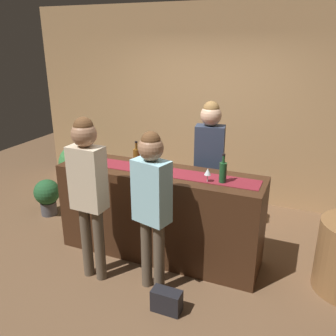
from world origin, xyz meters
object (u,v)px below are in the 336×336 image
object	(u,v)px
wine_glass_near_customer	(208,172)
potted_plant_tall	(79,167)
wine_bottle_green	(223,172)
potted_plant_small	(47,195)
wine_bottle_amber	(137,158)
customer_browsing	(88,183)
bartender	(209,156)
handbag	(167,301)
customer_sipping	(152,198)
wine_glass_mid_counter	(95,153)

from	to	relation	value
wine_glass_near_customer	potted_plant_tall	world-z (taller)	wine_glass_near_customer
wine_bottle_green	potted_plant_small	xyz separation A→B (m)	(-2.60, 0.34, -0.85)
wine_bottle_amber	wine_glass_near_customer	distance (m)	0.87
wine_glass_near_customer	customer_browsing	xyz separation A→B (m)	(-1.04, -0.56, -0.07)
bartender	handbag	size ratio (longest dim) A/B	6.21
potted_plant_tall	bartender	bearing A→B (deg)	-9.99
customer_sipping	handbag	xyz separation A→B (m)	(0.26, -0.25, -0.90)
wine_glass_near_customer	potted_plant_tall	size ratio (longest dim) A/B	0.17
potted_plant_small	handbag	size ratio (longest dim) A/B	1.90
customer_sipping	potted_plant_small	bearing A→B (deg)	171.46
wine_bottle_green	handbag	xyz separation A→B (m)	(-0.27, -0.79, -1.04)
wine_bottle_green	wine_glass_near_customer	bearing A→B (deg)	-162.10
wine_bottle_green	wine_glass_mid_counter	distance (m)	1.55
potted_plant_tall	customer_browsing	bearing A→B (deg)	-50.12
potted_plant_tall	wine_bottle_green	bearing A→B (deg)	-21.96
wine_glass_near_customer	customer_sipping	bearing A→B (deg)	-127.91
wine_bottle_green	potted_plant_tall	size ratio (longest dim) A/B	0.35
customer_browsing	bartender	bearing A→B (deg)	57.70
wine_bottle_green	customer_browsing	size ratio (longest dim) A/B	0.18
wine_glass_mid_counter	handbag	size ratio (longest dim) A/B	0.51
wine_glass_mid_counter	customer_sipping	bearing A→B (deg)	-30.79
customer_sipping	potted_plant_tall	bearing A→B (deg)	156.65
wine_glass_mid_counter	bartender	bearing A→B (deg)	24.91
wine_bottle_green	potted_plant_tall	xyz separation A→B (m)	(-2.55, 1.03, -0.65)
customer_browsing	potted_plant_tall	bearing A→B (deg)	131.98
potted_plant_tall	potted_plant_small	bearing A→B (deg)	-94.77
potted_plant_tall	handbag	bearing A→B (deg)	-38.66
customer_browsing	potted_plant_tall	world-z (taller)	customer_browsing
bartender	customer_browsing	xyz separation A→B (m)	(-0.85, -1.25, -0.01)
handbag	wine_bottle_green	bearing A→B (deg)	71.09
wine_glass_near_customer	handbag	xyz separation A→B (m)	(-0.13, -0.75, -1.03)
potted_plant_small	customer_sipping	bearing A→B (deg)	-23.03
wine_bottle_green	customer_sipping	bearing A→B (deg)	-134.34
customer_sipping	potted_plant_tall	size ratio (longest dim) A/B	1.88
wine_bottle_green	potted_plant_tall	bearing A→B (deg)	158.04
customer_sipping	potted_plant_small	world-z (taller)	customer_sipping
wine_glass_near_customer	customer_sipping	world-z (taller)	customer_sipping
wine_bottle_amber	potted_plant_tall	world-z (taller)	wine_bottle_amber
potted_plant_small	handbag	world-z (taller)	potted_plant_small
customer_browsing	wine_glass_near_customer	bearing A→B (deg)	30.58
wine_bottle_amber	wine_bottle_green	size ratio (longest dim) A/B	1.00
bartender	potted_plant_small	bearing A→B (deg)	-2.88
wine_glass_mid_counter	customer_sipping	xyz separation A→B (m)	(1.02, -0.61, -0.14)
potted_plant_tall	handbag	size ratio (longest dim) A/B	3.12
customer_sipping	potted_plant_tall	world-z (taller)	customer_sipping
wine_bottle_green	customer_browsing	world-z (taller)	customer_browsing
wine_bottle_amber	wine_bottle_green	distance (m)	1.00
handbag	potted_plant_tall	bearing A→B (deg)	141.34
wine_glass_mid_counter	potted_plant_small	distance (m)	1.37
wine_bottle_green	bartender	bearing A→B (deg)	117.27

